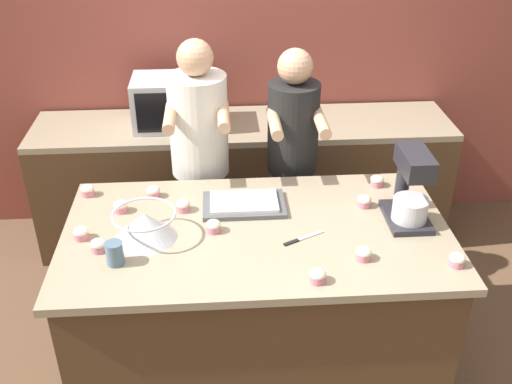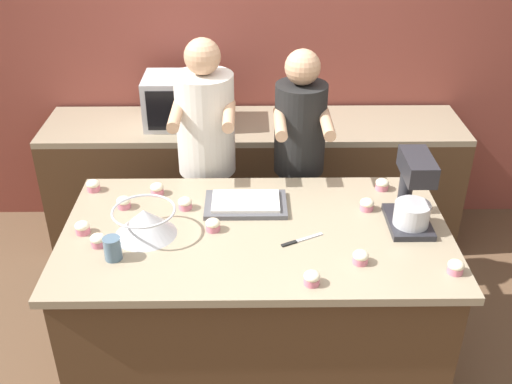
% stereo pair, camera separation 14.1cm
% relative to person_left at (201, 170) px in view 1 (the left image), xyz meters
% --- Properties ---
extents(ground_plane, '(16.00, 16.00, 0.00)m').
position_rel_person_left_xyz_m(ground_plane, '(0.28, -0.72, -0.86)').
color(ground_plane, brown).
extents(back_wall, '(10.00, 0.06, 2.70)m').
position_rel_person_left_xyz_m(back_wall, '(0.28, 0.93, 0.49)').
color(back_wall, brown).
rests_on(back_wall, ground_plane).
extents(island_counter, '(1.86, 1.03, 0.90)m').
position_rel_person_left_xyz_m(island_counter, '(0.28, -0.72, -0.40)').
color(island_counter, '#4C331E').
rests_on(island_counter, ground_plane).
extents(back_counter, '(2.80, 0.60, 0.89)m').
position_rel_person_left_xyz_m(back_counter, '(0.28, 0.58, -0.41)').
color(back_counter, '#4C331E').
rests_on(back_counter, ground_plane).
extents(person_left, '(0.35, 0.51, 1.63)m').
position_rel_person_left_xyz_m(person_left, '(0.00, 0.00, 0.00)').
color(person_left, '#232328').
rests_on(person_left, ground_plane).
extents(person_right, '(0.31, 0.49, 1.57)m').
position_rel_person_left_xyz_m(person_right, '(0.54, -0.00, -0.02)').
color(person_right, '#33384C').
rests_on(person_right, ground_plane).
extents(stand_mixer, '(0.20, 0.30, 0.38)m').
position_rel_person_left_xyz_m(stand_mixer, '(1.02, -0.68, 0.21)').
color(stand_mixer, '#232328').
rests_on(stand_mixer, island_counter).
extents(mixing_bowl, '(0.30, 0.30, 0.14)m').
position_rel_person_left_xyz_m(mixing_bowl, '(-0.25, -0.75, 0.12)').
color(mixing_bowl, '#BCBCC1').
rests_on(mixing_bowl, island_counter).
extents(baking_tray, '(0.42, 0.26, 0.04)m').
position_rel_person_left_xyz_m(baking_tray, '(0.23, -0.51, 0.07)').
color(baking_tray, '#4C4C51').
rests_on(baking_tray, island_counter).
extents(microwave_oven, '(0.50, 0.35, 0.33)m').
position_rel_person_left_xyz_m(microwave_oven, '(-0.18, 0.57, 0.20)').
color(microwave_oven, '#B7B7BC').
rests_on(microwave_oven, back_counter).
extents(drinking_glass, '(0.08, 0.08, 0.11)m').
position_rel_person_left_xyz_m(drinking_glass, '(-0.36, -0.94, 0.10)').
color(drinking_glass, slate).
rests_on(drinking_glass, island_counter).
extents(knife, '(0.20, 0.11, 0.01)m').
position_rel_person_left_xyz_m(knife, '(0.48, -0.82, 0.05)').
color(knife, '#BCBCC1').
rests_on(knife, island_counter).
extents(cupcake_0, '(0.07, 0.07, 0.06)m').
position_rel_person_left_xyz_m(cupcake_0, '(1.13, -1.06, 0.08)').
color(cupcake_0, '#D17084').
rests_on(cupcake_0, island_counter).
extents(cupcake_1, '(0.07, 0.07, 0.06)m').
position_rel_person_left_xyz_m(cupcake_1, '(0.96, -0.34, 0.08)').
color(cupcake_1, '#D17084').
rests_on(cupcake_1, island_counter).
extents(cupcake_2, '(0.07, 0.07, 0.06)m').
position_rel_person_left_xyz_m(cupcake_2, '(0.51, -1.13, 0.08)').
color(cupcake_2, '#D17084').
rests_on(cupcake_2, island_counter).
extents(cupcake_3, '(0.07, 0.07, 0.06)m').
position_rel_person_left_xyz_m(cupcake_3, '(-0.24, -0.37, 0.08)').
color(cupcake_3, '#D17084').
rests_on(cupcake_3, island_counter).
extents(cupcake_4, '(0.07, 0.07, 0.06)m').
position_rel_person_left_xyz_m(cupcake_4, '(0.07, -0.72, 0.08)').
color(cupcake_4, '#D17084').
rests_on(cupcake_4, island_counter).
extents(cupcake_5, '(0.07, 0.07, 0.06)m').
position_rel_person_left_xyz_m(cupcake_5, '(-0.55, -0.74, 0.08)').
color(cupcake_5, '#D17084').
rests_on(cupcake_5, island_counter).
extents(cupcake_6, '(0.07, 0.07, 0.06)m').
position_rel_person_left_xyz_m(cupcake_6, '(-0.39, -0.51, 0.08)').
color(cupcake_6, '#D17084').
rests_on(cupcake_6, island_counter).
extents(cupcake_7, '(0.07, 0.07, 0.06)m').
position_rel_person_left_xyz_m(cupcake_7, '(0.73, -0.99, 0.08)').
color(cupcake_7, '#D17084').
rests_on(cupcake_7, island_counter).
extents(cupcake_8, '(0.07, 0.07, 0.06)m').
position_rel_person_left_xyz_m(cupcake_8, '(-0.45, -0.84, 0.08)').
color(cupcake_8, '#D17084').
rests_on(cupcake_8, island_counter).
extents(cupcake_9, '(0.07, 0.07, 0.06)m').
position_rel_person_left_xyz_m(cupcake_9, '(-0.08, -0.52, 0.08)').
color(cupcake_9, '#D17084').
rests_on(cupcake_9, island_counter).
extents(cupcake_10, '(0.07, 0.07, 0.06)m').
position_rel_person_left_xyz_m(cupcake_10, '(0.84, -0.54, 0.08)').
color(cupcake_10, '#D17084').
rests_on(cupcake_10, island_counter).
extents(cupcake_11, '(0.07, 0.07, 0.06)m').
position_rel_person_left_xyz_m(cupcake_11, '(-0.59, -0.33, 0.08)').
color(cupcake_11, '#D17084').
rests_on(cupcake_11, island_counter).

